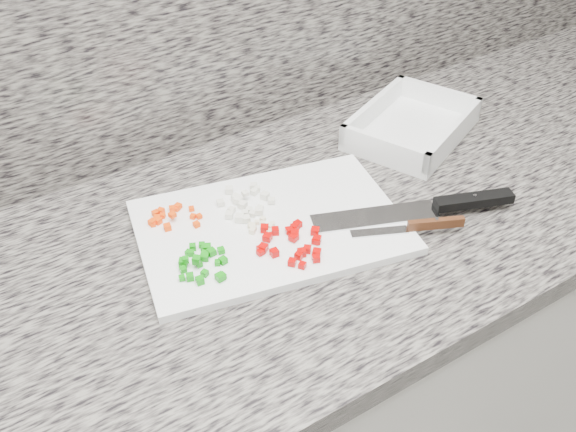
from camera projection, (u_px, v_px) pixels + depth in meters
name	position (u px, v px, depth m)	size (l,w,h in m)	color
countertop	(209.00, 268.00, 0.98)	(3.96, 0.64, 0.04)	slate
backsplash	(104.00, 0.00, 0.98)	(3.92, 0.02, 0.60)	slate
cutting_board	(271.00, 227.00, 1.01)	(0.41, 0.27, 0.01)	white
carrot_pile	(168.00, 216.00, 1.01)	(0.08, 0.07, 0.02)	#FD4205
onion_pile	(246.00, 203.00, 1.04)	(0.09, 0.10, 0.02)	silver
green_pepper_pile	(202.00, 261.00, 0.93)	(0.08, 0.09, 0.02)	#0D880C
red_pepper_pile	(292.00, 242.00, 0.96)	(0.11, 0.11, 0.01)	#BC0302
garlic_pile	(261.00, 228.00, 0.99)	(0.05, 0.05, 0.01)	beige
chef_knife	(440.00, 206.00, 1.03)	(0.33, 0.15, 0.02)	silver
paring_knife	(422.00, 226.00, 0.99)	(0.17, 0.09, 0.02)	silver
tray	(412.00, 127.00, 1.23)	(0.30, 0.26, 0.05)	white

